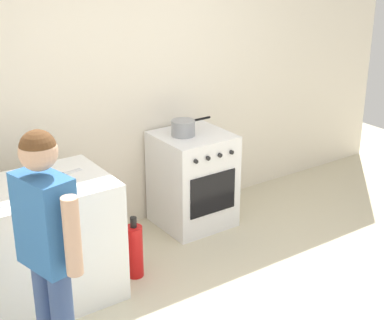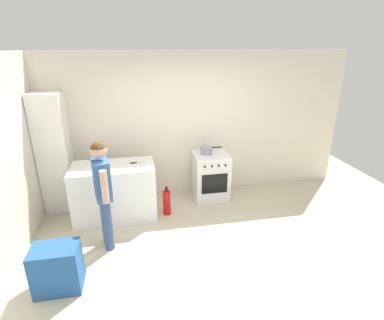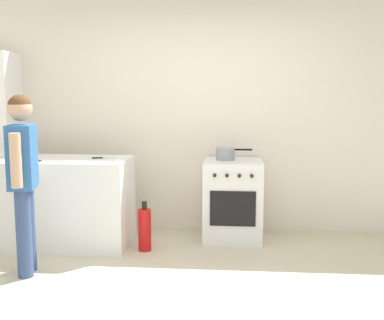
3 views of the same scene
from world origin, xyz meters
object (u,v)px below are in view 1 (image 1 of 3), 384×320
Objects in this scene: pot at (183,128)px; knife_utility at (64,174)px; person at (47,241)px; knife_chef at (4,205)px; fire_extinguisher at (135,251)px; oven_left at (193,179)px.

pot reaches higher than knife_utility.
person is (-1.70, -1.19, -0.01)m from pot.
fire_extinguisher is (0.95, 0.10, -0.69)m from knife_chef.
pot is 0.25× the size of person.
knife_chef is 0.20× the size of person.
fire_extinguisher is (-0.79, -0.50, -0.70)m from pot.
person reaches higher than pot.
knife_chef and knife_utility have the same top height.
person is at bearing -142.70° from fire_extinguisher.
person is 3.09× the size of fire_extinguisher.
knife_chef is (-1.74, -0.60, -0.01)m from pot.
oven_left is 3.37× the size of knife_utility.
person is at bearing -85.63° from knife_chef.
knife_utility is at bearing -164.55° from pot.
pot is 2.07m from person.
knife_chef is 1.24× the size of knife_utility.
knife_chef reaches higher than oven_left.
oven_left is 0.50m from pot.
knife_chef is at bearing -162.42° from oven_left.
knife_utility is (0.51, 0.26, 0.00)m from knife_chef.
pot is at bearing 19.00° from knife_chef.
knife_utility is (-1.23, -0.34, -0.01)m from pot.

